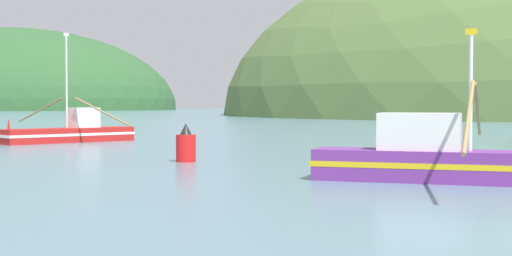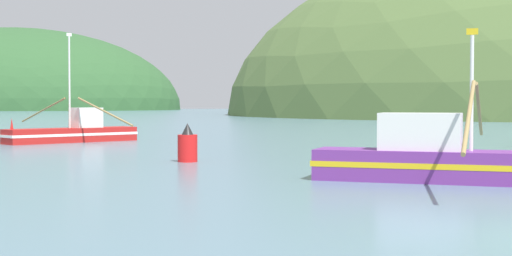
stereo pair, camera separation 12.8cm
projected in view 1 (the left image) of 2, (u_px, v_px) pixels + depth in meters
The scene contains 4 objects.
hill_mid_left at pixel (14, 110), 270.41m from camera, with size 118.32×94.65×58.61m, color #2D562D.
fishing_boat_purple at pixel (467, 161), 24.01m from camera, with size 10.38×11.96×4.92m.
fishing_boat_red at pixel (73, 132), 48.61m from camera, with size 9.70×10.15×7.03m.
channel_buoy at pixel (188, 146), 32.44m from camera, with size 0.86×0.86×1.68m.
Camera 1 is at (-6.42, -13.94, 2.56)m, focal length 52.74 mm.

